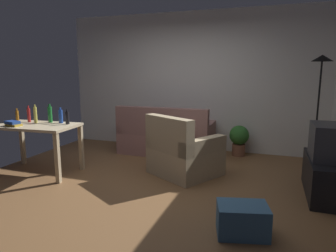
{
  "coord_description": "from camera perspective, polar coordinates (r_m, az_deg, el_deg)",
  "views": [
    {
      "loc": [
        1.55,
        -3.69,
        1.56
      ],
      "look_at": [
        0.1,
        0.5,
        0.75
      ],
      "focal_mm": 32.12,
      "sensor_mm": 36.0,
      "label": 1
    }
  ],
  "objects": [
    {
      "name": "bottle_amber",
      "position": [
        5.36,
        -26.68,
        1.69
      ],
      "size": [
        0.05,
        0.05,
        0.22
      ],
      "color": "#9E6019",
      "rests_on": "desk"
    },
    {
      "name": "bottle_red",
      "position": [
        5.27,
        -24.9,
        1.93
      ],
      "size": [
        0.05,
        0.05,
        0.26
      ],
      "color": "#AD2323",
      "rests_on": "desk"
    },
    {
      "name": "potted_plant",
      "position": [
        5.75,
        13.33,
        -2.28
      ],
      "size": [
        0.36,
        0.36,
        0.57
      ],
      "color": "brown",
      "rests_on": "ground_plane"
    },
    {
      "name": "couch",
      "position": [
        5.74,
        -0.41,
        -2.25
      ],
      "size": [
        1.74,
        0.84,
        0.92
      ],
      "rotation": [
        0.0,
        0.0,
        3.14
      ],
      "color": "#996B66",
      "rests_on": "ground_plane"
    },
    {
      "name": "desk",
      "position": [
        5.01,
        -23.64,
        -0.99
      ],
      "size": [
        1.24,
        0.78,
        0.76
      ],
      "rotation": [
        0.0,
        0.0,
        0.06
      ],
      "color": "#C6B28E",
      "rests_on": "ground_plane"
    },
    {
      "name": "storage_box",
      "position": [
        3.12,
        13.93,
        -16.87
      ],
      "size": [
        0.55,
        0.45,
        0.3
      ],
      "primitive_type": "cube",
      "rotation": [
        0.0,
        0.0,
        0.24
      ],
      "color": "#386084",
      "rests_on": "ground_plane"
    },
    {
      "name": "tv_stand",
      "position": [
        4.33,
        27.69,
        -8.61
      ],
      "size": [
        0.44,
        1.1,
        0.48
      ],
      "rotation": [
        0.0,
        0.0,
        1.57
      ],
      "color": "black",
      "rests_on": "ground_plane"
    },
    {
      "name": "wall_rear",
      "position": [
        6.1,
        4.37,
        8.35
      ],
      "size": [
        5.2,
        0.1,
        2.7
      ],
      "primitive_type": "cube",
      "color": "silver",
      "rests_on": "ground_plane"
    },
    {
      "name": "bottle_dark",
      "position": [
        4.84,
        -18.57,
        1.51
      ],
      "size": [
        0.06,
        0.06,
        0.23
      ],
      "color": "black",
      "rests_on": "desk"
    },
    {
      "name": "ground_plane",
      "position": [
        4.3,
        -3.5,
        -11.08
      ],
      "size": [
        5.2,
        4.4,
        0.02
      ],
      "primitive_type": "cube",
      "color": "brown"
    },
    {
      "name": "bottle_blue",
      "position": [
        4.98,
        -19.69,
        1.75
      ],
      "size": [
        0.06,
        0.06,
        0.25
      ],
      "color": "#2347A3",
      "rests_on": "desk"
    },
    {
      "name": "armchair",
      "position": [
        4.59,
        2.78,
        -5.34
      ],
      "size": [
        1.2,
        1.18,
        0.92
      ],
      "rotation": [
        0.0,
        0.0,
        2.61
      ],
      "color": "tan",
      "rests_on": "ground_plane"
    },
    {
      "name": "tv",
      "position": [
        4.22,
        28.26,
        -2.67
      ],
      "size": [
        0.41,
        0.6,
        0.44
      ],
      "rotation": [
        0.0,
        0.0,
        1.57
      ],
      "color": "#2D2D33",
      "rests_on": "tv_stand"
    },
    {
      "name": "book_stack",
      "position": [
        5.01,
        -27.34,
        0.41
      ],
      "size": [
        0.26,
        0.18,
        0.08
      ],
      "color": "#B7932D",
      "rests_on": "desk"
    },
    {
      "name": "bottle_squat",
      "position": [
        5.13,
        -23.87,
        1.96
      ],
      "size": [
        0.05,
        0.05,
        0.29
      ],
      "color": "#BCB24C",
      "rests_on": "desk"
    },
    {
      "name": "torchiere_lamp",
      "position": [
        5.29,
        26.93,
        7.65
      ],
      "size": [
        0.32,
        0.32,
        1.81
      ],
      "color": "black",
      "rests_on": "ground_plane"
    },
    {
      "name": "bottle_green",
      "position": [
        5.09,
        -21.48,
        2.08
      ],
      "size": [
        0.06,
        0.06,
        0.29
      ],
      "color": "#1E722D",
      "rests_on": "desk"
    }
  ]
}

